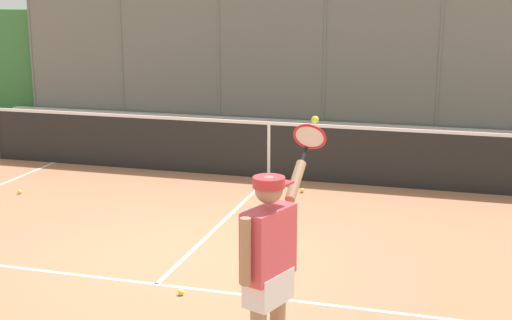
{
  "coord_description": "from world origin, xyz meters",
  "views": [
    {
      "loc": [
        -2.97,
        7.26,
        3.03
      ],
      "look_at": [
        -0.65,
        -0.8,
        1.05
      ],
      "focal_mm": 49.83,
      "sensor_mm": 36.0,
      "label": 1
    }
  ],
  "objects_px": {
    "tennis_player": "(269,262)",
    "tennis_ball_mid_court": "(181,292)",
    "tennis_ball_near_net": "(302,190)",
    "tennis_ball_near_baseline": "(20,192)"
  },
  "relations": [
    {
      "from": "tennis_player",
      "to": "tennis_ball_mid_court",
      "type": "height_order",
      "value": "tennis_player"
    },
    {
      "from": "tennis_ball_near_net",
      "to": "tennis_player",
      "type": "bearing_deg",
      "value": 99.55
    },
    {
      "from": "tennis_ball_near_baseline",
      "to": "tennis_ball_near_net",
      "type": "bearing_deg",
      "value": -162.94
    },
    {
      "from": "tennis_player",
      "to": "tennis_ball_mid_court",
      "type": "bearing_deg",
      "value": 64.99
    },
    {
      "from": "tennis_player",
      "to": "tennis_ball_near_net",
      "type": "distance_m",
      "value": 5.56
    },
    {
      "from": "tennis_ball_near_net",
      "to": "tennis_ball_near_baseline",
      "type": "relative_size",
      "value": 1.0
    },
    {
      "from": "tennis_player",
      "to": "tennis_ball_mid_court",
      "type": "distance_m",
      "value": 2.05
    },
    {
      "from": "tennis_ball_near_net",
      "to": "tennis_ball_mid_court",
      "type": "bearing_deg",
      "value": 84.82
    },
    {
      "from": "tennis_player",
      "to": "tennis_ball_near_baseline",
      "type": "relative_size",
      "value": 29.96
    },
    {
      "from": "tennis_ball_mid_court",
      "to": "tennis_ball_near_baseline",
      "type": "height_order",
      "value": "same"
    }
  ]
}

